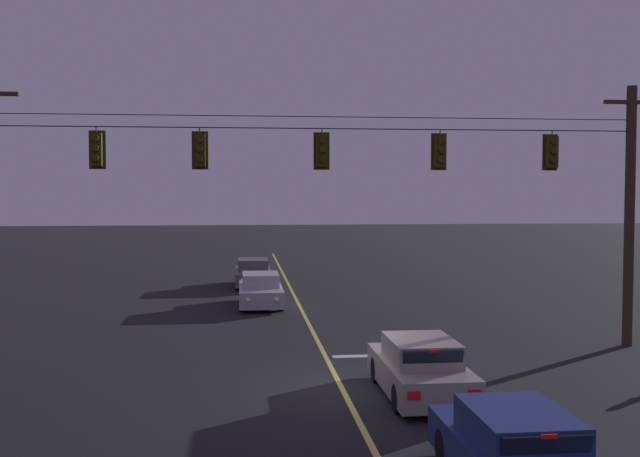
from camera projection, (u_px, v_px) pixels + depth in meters
The scene contains 13 objects.
ground_plane at pixel (342, 388), 18.54m from camera, with size 180.00×180.00×0.00m, color black.
lane_centre_stripe at pixel (306, 319), 28.54m from camera, with size 0.14×60.00×0.01m, color #D1C64C.
stop_bar_paint at pixel (389, 355), 22.19m from camera, with size 3.40×0.36×0.01m, color silver.
signal_span_assembly at pixel (324, 213), 22.37m from camera, with size 21.07×0.32×8.13m.
traffic_light_leftmost at pixel (96, 149), 21.57m from camera, with size 0.48×0.41×1.22m.
traffic_light_left_inner at pixel (200, 150), 21.88m from camera, with size 0.48×0.41×1.22m.
traffic_light_centre at pixel (322, 151), 22.26m from camera, with size 0.48×0.41×1.22m.
traffic_light_right_inner at pixel (440, 151), 22.64m from camera, with size 0.48×0.41×1.22m.
traffic_light_rightmost at pixel (552, 152), 23.01m from camera, with size 0.48×0.41×1.22m.
car_waiting_near_lane at pixel (420, 369), 17.79m from camera, with size 1.80×4.33×1.39m.
car_oncoming_lead at pixel (261, 291), 31.69m from camera, with size 1.80×4.42×1.39m.
car_oncoming_trailing at pixel (253, 273), 38.37m from camera, with size 1.80×4.42×1.39m.
car_waiting_second_near at pixel (516, 454), 12.03m from camera, with size 1.80×4.33×1.39m.
Camera 1 is at (-2.47, -18.16, 4.87)m, focal length 42.06 mm.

